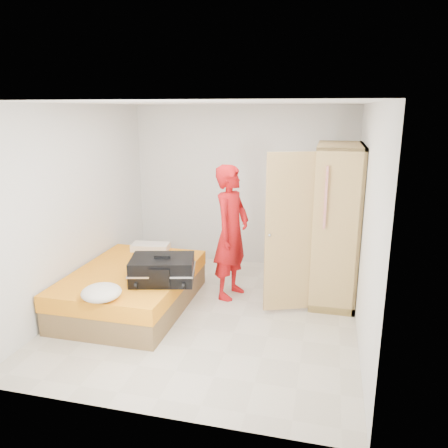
% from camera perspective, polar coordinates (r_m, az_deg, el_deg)
% --- Properties ---
extents(room, '(4.00, 4.02, 2.60)m').
position_cam_1_polar(room, '(5.28, -1.84, 1.28)').
color(room, beige).
rests_on(room, ground).
extents(bed, '(1.42, 2.02, 0.50)m').
position_cam_1_polar(bed, '(5.92, -11.85, -8.21)').
color(bed, brown).
rests_on(bed, ground).
extents(wardrobe, '(1.14, 1.39, 2.10)m').
position_cam_1_polar(wardrobe, '(5.99, 13.93, -0.48)').
color(wardrobe, tan).
rests_on(wardrobe, ground).
extents(person, '(0.59, 0.76, 1.83)m').
position_cam_1_polar(person, '(5.91, 0.96, -1.09)').
color(person, red).
rests_on(person, ground).
extents(suitcase, '(0.88, 0.73, 0.33)m').
position_cam_1_polar(suitcase, '(5.37, -8.05, -5.92)').
color(suitcase, black).
rests_on(suitcase, bed).
extents(round_cushion, '(0.44, 0.44, 0.17)m').
position_cam_1_polar(round_cushion, '(5.03, -15.72, -8.61)').
color(round_cushion, silver).
rests_on(round_cushion, bed).
extents(pillow, '(0.58, 0.35, 0.10)m').
position_cam_1_polar(pillow, '(6.58, -9.57, -2.96)').
color(pillow, silver).
rests_on(pillow, bed).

